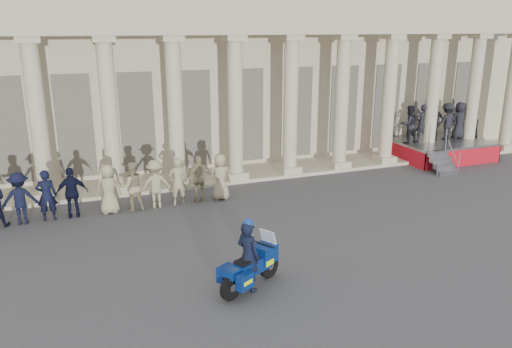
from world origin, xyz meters
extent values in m
plane|color=#3F3F41|center=(0.00, 0.00, 0.00)|extent=(90.00, 90.00, 0.00)
cube|color=tan|center=(0.00, 15.00, 4.50)|extent=(40.00, 10.00, 9.00)
cube|color=tan|center=(0.00, 8.80, 0.07)|extent=(40.00, 2.60, 0.15)
cube|color=tan|center=(0.00, 8.00, 6.79)|extent=(35.80, 1.00, 1.00)
cube|color=tan|center=(-6.50, 8.00, 0.30)|extent=(0.90, 0.90, 0.30)
cylinder|color=tan|center=(-6.50, 8.00, 3.25)|extent=(0.64, 0.64, 5.60)
cube|color=tan|center=(-6.50, 8.00, 6.17)|extent=(0.85, 0.85, 0.24)
cube|color=tan|center=(-3.90, 8.00, 0.30)|extent=(0.90, 0.90, 0.30)
cylinder|color=tan|center=(-3.90, 8.00, 3.25)|extent=(0.64, 0.64, 5.60)
cube|color=tan|center=(-3.90, 8.00, 6.17)|extent=(0.85, 0.85, 0.24)
cube|color=tan|center=(-1.30, 8.00, 0.30)|extent=(0.90, 0.90, 0.30)
cylinder|color=tan|center=(-1.30, 8.00, 3.25)|extent=(0.64, 0.64, 5.60)
cube|color=tan|center=(-1.30, 8.00, 6.17)|extent=(0.85, 0.85, 0.24)
cube|color=tan|center=(1.30, 8.00, 0.30)|extent=(0.90, 0.90, 0.30)
cylinder|color=tan|center=(1.30, 8.00, 3.25)|extent=(0.64, 0.64, 5.60)
cube|color=tan|center=(1.30, 8.00, 6.17)|extent=(0.85, 0.85, 0.24)
cube|color=tan|center=(3.90, 8.00, 0.30)|extent=(0.90, 0.90, 0.30)
cylinder|color=tan|center=(3.90, 8.00, 3.25)|extent=(0.64, 0.64, 5.60)
cube|color=tan|center=(3.90, 8.00, 6.17)|extent=(0.85, 0.85, 0.24)
cube|color=tan|center=(6.50, 8.00, 0.30)|extent=(0.90, 0.90, 0.30)
cylinder|color=tan|center=(6.50, 8.00, 3.25)|extent=(0.64, 0.64, 5.60)
cube|color=tan|center=(6.50, 8.00, 6.17)|extent=(0.85, 0.85, 0.24)
cube|color=tan|center=(9.10, 8.00, 0.30)|extent=(0.90, 0.90, 0.30)
cylinder|color=tan|center=(9.10, 8.00, 3.25)|extent=(0.64, 0.64, 5.60)
cube|color=tan|center=(9.10, 8.00, 6.17)|extent=(0.85, 0.85, 0.24)
cube|color=tan|center=(11.70, 8.00, 0.30)|extent=(0.90, 0.90, 0.30)
cylinder|color=tan|center=(11.70, 8.00, 3.25)|extent=(0.64, 0.64, 5.60)
cube|color=tan|center=(11.70, 8.00, 6.17)|extent=(0.85, 0.85, 0.24)
cube|color=tan|center=(14.30, 8.00, 0.30)|extent=(0.90, 0.90, 0.30)
cylinder|color=tan|center=(14.30, 8.00, 3.25)|extent=(0.64, 0.64, 5.60)
cube|color=tan|center=(14.30, 8.00, 6.17)|extent=(0.85, 0.85, 0.24)
cube|color=tan|center=(16.90, 8.00, 0.30)|extent=(0.90, 0.90, 0.30)
cylinder|color=tan|center=(16.90, 8.00, 3.25)|extent=(0.64, 0.64, 5.60)
cube|color=black|center=(-7.80, 10.02, 2.55)|extent=(1.30, 0.12, 4.20)
cube|color=black|center=(-5.20, 10.02, 2.55)|extent=(1.30, 0.12, 4.20)
cube|color=black|center=(-2.60, 10.02, 2.55)|extent=(1.30, 0.12, 4.20)
cube|color=black|center=(0.00, 10.02, 2.55)|extent=(1.30, 0.12, 4.20)
cube|color=black|center=(2.60, 10.02, 2.55)|extent=(1.30, 0.12, 4.20)
cube|color=black|center=(5.20, 10.02, 2.55)|extent=(1.30, 0.12, 4.20)
cube|color=black|center=(7.80, 10.02, 2.55)|extent=(1.30, 0.12, 4.20)
cube|color=black|center=(10.40, 10.02, 2.55)|extent=(1.30, 0.12, 4.20)
cube|color=black|center=(13.00, 10.02, 2.55)|extent=(1.30, 0.12, 4.20)
cube|color=black|center=(15.60, 10.02, 2.55)|extent=(1.30, 0.12, 4.20)
imported|color=black|center=(-7.27, 5.90, 0.93)|extent=(1.20, 0.69, 1.85)
imported|color=black|center=(-6.42, 5.90, 0.93)|extent=(0.68, 0.44, 1.85)
imported|color=black|center=(-5.57, 5.90, 0.93)|extent=(1.09, 0.45, 1.85)
imported|color=#9B906B|center=(-4.32, 5.90, 0.93)|extent=(0.91, 0.59, 1.85)
imported|color=#9B906B|center=(-3.46, 5.90, 0.93)|extent=(0.90, 0.70, 1.85)
imported|color=#9B906B|center=(-2.61, 5.90, 0.93)|extent=(1.20, 0.69, 1.85)
imported|color=#9B906B|center=(-1.76, 5.90, 0.93)|extent=(0.68, 0.44, 1.85)
imported|color=#9B906B|center=(-0.91, 5.90, 0.93)|extent=(1.09, 0.45, 1.85)
imported|color=#9B906B|center=(-0.06, 5.90, 0.93)|extent=(0.91, 0.59, 1.85)
cube|color=gray|center=(12.54, 7.98, 0.89)|extent=(4.67, 3.33, 0.10)
cube|color=#A80D1B|center=(12.54, 6.33, 0.42)|extent=(4.67, 0.04, 0.84)
cube|color=#A80D1B|center=(10.23, 7.98, 0.42)|extent=(0.04, 3.33, 0.84)
cube|color=#A80D1B|center=(14.86, 7.98, 0.42)|extent=(0.04, 3.33, 0.84)
cube|color=gray|center=(10.81, 5.41, 0.12)|extent=(1.10, 0.28, 0.24)
cube|color=gray|center=(10.81, 5.69, 0.35)|extent=(1.10, 0.28, 0.24)
cube|color=gray|center=(10.81, 5.97, 0.59)|extent=(1.10, 0.28, 0.24)
cube|color=gray|center=(10.81, 6.25, 0.83)|extent=(1.10, 0.28, 0.24)
cylinder|color=gray|center=(12.54, 9.60, 1.44)|extent=(4.67, 0.04, 0.04)
imported|color=black|center=(10.54, 8.18, 1.90)|extent=(0.93, 0.73, 1.92)
imported|color=black|center=(11.34, 8.18, 1.90)|extent=(0.70, 0.46, 1.92)
imported|color=black|center=(12.14, 8.18, 1.90)|extent=(1.12, 0.47, 1.92)
imported|color=black|center=(12.94, 8.18, 1.90)|extent=(1.24, 0.71, 1.92)
imported|color=black|center=(13.74, 8.18, 1.90)|extent=(0.94, 0.61, 1.92)
imported|color=black|center=(14.54, 8.18, 1.90)|extent=(0.93, 0.73, 1.92)
cylinder|color=black|center=(-0.72, -0.77, 0.34)|extent=(0.66, 0.45, 0.67)
cylinder|color=black|center=(-2.06, -1.52, 0.34)|extent=(0.66, 0.45, 0.67)
cube|color=navy|center=(-1.35, -1.12, 0.63)|extent=(1.23, 0.95, 0.39)
cube|color=navy|center=(-0.90, -0.87, 0.80)|extent=(0.75, 0.74, 0.46)
cube|color=silver|center=(-0.90, -0.87, 0.56)|extent=(0.35, 0.38, 0.12)
cube|color=#B2BFCC|center=(-0.75, -0.79, 1.14)|extent=(0.42, 0.51, 0.55)
cube|color=black|center=(-1.53, -1.22, 0.84)|extent=(0.75, 0.63, 0.10)
cube|color=navy|center=(-2.02, -1.50, 0.71)|extent=(0.48, 0.48, 0.22)
cube|color=navy|center=(-1.77, -1.73, 0.56)|extent=(0.51, 0.42, 0.41)
cube|color=#D9FF0D|center=(-1.77, -1.73, 0.56)|extent=(0.39, 0.36, 0.10)
cube|color=navy|center=(-2.09, -1.16, 0.56)|extent=(0.51, 0.42, 0.41)
cube|color=#D9FF0D|center=(-2.09, -1.16, 0.56)|extent=(0.39, 0.36, 0.10)
cylinder|color=silver|center=(-1.91, -1.16, 0.31)|extent=(0.58, 0.39, 0.10)
cylinder|color=black|center=(-0.90, -0.87, 1.04)|extent=(0.38, 0.64, 0.04)
imported|color=black|center=(-1.48, -1.20, 0.95)|extent=(0.73, 0.83, 1.90)
sphere|color=navy|center=(-1.48, -1.20, 1.85)|extent=(0.28, 0.28, 0.28)
camera|label=1|loc=(-5.46, -12.17, 6.59)|focal=35.00mm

